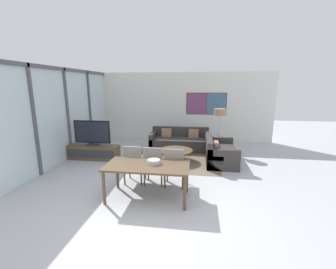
{
  "coord_description": "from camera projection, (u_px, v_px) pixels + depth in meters",
  "views": [
    {
      "loc": [
        0.81,
        -3.54,
        2.28
      ],
      "look_at": [
        -0.02,
        2.46,
        0.95
      ],
      "focal_mm": 24.0,
      "sensor_mm": 36.0,
      "label": 1
    }
  ],
  "objects": [
    {
      "name": "ground_plane",
      "position": [
        150.0,
        215.0,
        4.02
      ],
      "size": [
        24.0,
        24.0,
        0.0
      ],
      "primitive_type": "plane",
      "color": "#B2B2B7"
    },
    {
      "name": "wall_back",
      "position": [
        181.0,
        107.0,
        9.3
      ],
      "size": [
        7.52,
        0.09,
        2.8
      ],
      "color": "silver",
      "rests_on": "ground_plane"
    },
    {
      "name": "window_wall_left",
      "position": [
        67.0,
        110.0,
        6.93
      ],
      "size": [
        0.07,
        5.78,
        2.8
      ],
      "color": "silver",
      "rests_on": "ground_plane"
    },
    {
      "name": "area_rug",
      "position": [
        176.0,
        161.0,
        6.93
      ],
      "size": [
        2.62,
        2.18,
        0.01
      ],
      "color": "#706051",
      "rests_on": "ground_plane"
    },
    {
      "name": "tv_console",
      "position": [
        93.0,
        152.0,
        7.03
      ],
      "size": [
        1.63,
        0.4,
        0.46
      ],
      "color": "brown",
      "rests_on": "ground_plane"
    },
    {
      "name": "television",
      "position": [
        92.0,
        133.0,
        6.9
      ],
      "size": [
        1.15,
        0.2,
        0.78
      ],
      "color": "#2D2D33",
      "rests_on": "tv_console"
    },
    {
      "name": "sofa_main",
      "position": [
        180.0,
        142.0,
        8.18
      ],
      "size": [
        2.09,
        0.88,
        0.77
      ],
      "color": "#383333",
      "rests_on": "ground_plane"
    },
    {
      "name": "sofa_side",
      "position": [
        218.0,
        153.0,
        6.78
      ],
      "size": [
        0.88,
        1.62,
        0.77
      ],
      "rotation": [
        0.0,
        0.0,
        1.57
      ],
      "color": "#383333",
      "rests_on": "ground_plane"
    },
    {
      "name": "coffee_table",
      "position": [
        176.0,
        153.0,
        6.87
      ],
      "size": [
        1.03,
        1.03,
        0.35
      ],
      "color": "brown",
      "rests_on": "ground_plane"
    },
    {
      "name": "dining_table",
      "position": [
        147.0,
        168.0,
        4.51
      ],
      "size": [
        1.68,
        0.85,
        0.72
      ],
      "color": "brown",
      "rests_on": "ground_plane"
    },
    {
      "name": "dining_chair_left",
      "position": [
        134.0,
        162.0,
        5.25
      ],
      "size": [
        0.46,
        0.46,
        0.93
      ],
      "color": "gray",
      "rests_on": "ground_plane"
    },
    {
      "name": "dining_chair_centre",
      "position": [
        154.0,
        164.0,
        5.15
      ],
      "size": [
        0.46,
        0.46,
        0.93
      ],
      "color": "gray",
      "rests_on": "ground_plane"
    },
    {
      "name": "dining_chair_right",
      "position": [
        174.0,
        166.0,
        5.05
      ],
      "size": [
        0.46,
        0.46,
        0.93
      ],
      "color": "gray",
      "rests_on": "ground_plane"
    },
    {
      "name": "fruit_bowl",
      "position": [
        154.0,
        161.0,
        4.54
      ],
      "size": [
        0.27,
        0.27,
        0.08
      ],
      "color": "#B7B2A8",
      "rests_on": "dining_table"
    },
    {
      "name": "floor_lamp",
      "position": [
        220.0,
        115.0,
        7.61
      ],
      "size": [
        0.41,
        0.41,
        1.51
      ],
      "color": "#2D2D33",
      "rests_on": "ground_plane"
    }
  ]
}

